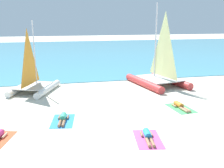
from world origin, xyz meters
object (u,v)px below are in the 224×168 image
at_px(sailboat_red, 159,74).
at_px(towel_rightmost, 180,108).
at_px(sailboat_white, 33,82).
at_px(sunbather_center_left, 63,118).
at_px(towel_center_right, 148,139).
at_px(sunbather_rightmost, 180,106).
at_px(sunbather_center_right, 148,136).
at_px(towel_center_left, 63,121).

height_order(sailboat_red, towel_rightmost, sailboat_red).
height_order(sailboat_white, sunbather_center_left, sailboat_white).
bearing_deg(towel_center_right, sailboat_white, 121.17).
xyz_separation_m(sunbather_center_left, towel_center_right, (3.53, -2.92, -0.13)).
height_order(sailboat_white, towel_rightmost, sailboat_white).
distance_m(sailboat_white, towel_rightmost, 10.23).
bearing_deg(towel_rightmost, sunbather_rightmost, 95.24).
distance_m(sailboat_white, towel_center_right, 10.39).
bearing_deg(sunbather_center_right, sailboat_red, 73.82).
relative_size(sailboat_red, towel_center_right, 3.29).
height_order(sailboat_red, towel_center_right, sailboat_red).
bearing_deg(towel_center_left, sunbather_center_left, 81.48).
xyz_separation_m(sailboat_white, sunbather_center_right, (5.37, -8.80, -0.61)).
bearing_deg(sunbather_center_right, sunbather_rightmost, 55.13).
relative_size(towel_center_right, towel_rightmost, 1.00).
relative_size(towel_center_left, towel_rightmost, 1.00).
distance_m(sailboat_white, sunbather_center_right, 10.33).
xyz_separation_m(towel_center_right, sunbather_center_right, (0.01, 0.07, 0.13)).
xyz_separation_m(sailboat_red, towel_center_left, (-7.57, -5.84, -0.93)).
xyz_separation_m(sailboat_red, sunbather_rightmost, (-0.80, -5.26, -0.80)).
distance_m(towel_center_left, towel_center_right, 4.55).
distance_m(sunbather_center_left, sunbather_center_right, 4.55).
xyz_separation_m(sunbather_center_right, towel_rightmost, (3.22, 3.30, -0.13)).
bearing_deg(sunbather_center_right, sunbather_center_left, 149.91).
height_order(sailboat_white, sunbather_rightmost, sailboat_white).
xyz_separation_m(sunbather_center_left, sunbather_rightmost, (6.76, 0.52, 0.00)).
relative_size(sailboat_red, sailboat_white, 1.25).
bearing_deg(sailboat_red, towel_rightmost, -110.56).
distance_m(sailboat_white, sunbather_center_left, 6.25).
distance_m(sailboat_red, sunbather_center_left, 9.54).
relative_size(sailboat_white, sunbather_center_right, 3.20).
bearing_deg(towel_center_left, sunbather_center_right, -38.14).
bearing_deg(towel_center_right, sunbather_center_left, 140.40).
relative_size(sailboat_white, towel_rightmost, 2.63).
bearing_deg(sailboat_white, towel_center_right, -37.51).
distance_m(sailboat_red, sailboat_white, 9.39).
bearing_deg(towel_rightmost, sailboat_red, 81.51).
bearing_deg(sunbather_rightmost, towel_center_right, -138.43).
xyz_separation_m(sailboat_white, towel_center_right, (5.36, -8.87, -0.74)).
bearing_deg(sailboat_white, sunbather_rightmost, -10.99).
xyz_separation_m(sailboat_red, sunbather_center_right, (-4.02, -8.63, -0.80)).
xyz_separation_m(sunbather_center_left, sunbather_center_right, (3.54, -2.85, 0.00)).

